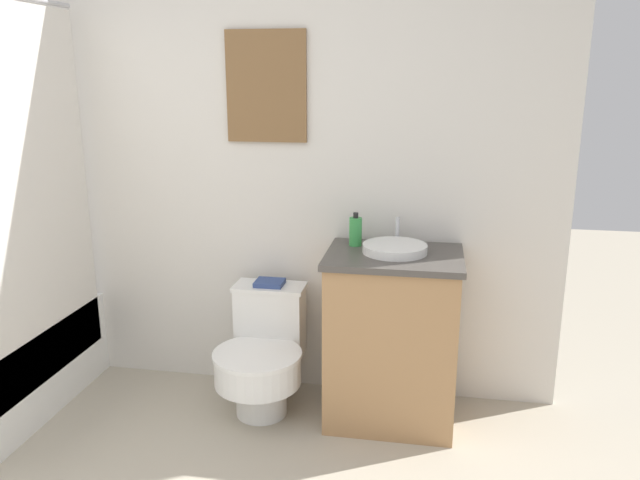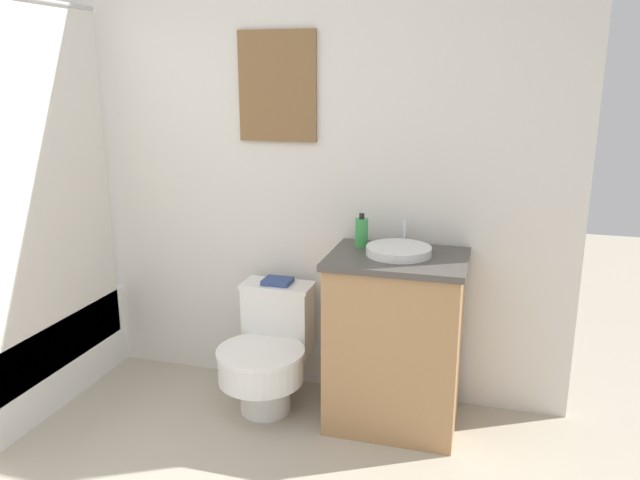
{
  "view_description": "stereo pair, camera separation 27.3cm",
  "coord_description": "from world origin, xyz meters",
  "px_view_note": "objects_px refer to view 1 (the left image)",
  "views": [
    {
      "loc": [
        1.12,
        -1.05,
        1.64
      ],
      "look_at": [
        0.66,
        1.55,
        0.94
      ],
      "focal_mm": 35.0,
      "sensor_mm": 36.0,
      "label": 1
    },
    {
      "loc": [
        1.39,
        -0.99,
        1.64
      ],
      "look_at": [
        0.66,
        1.55,
        0.94
      ],
      "focal_mm": 35.0,
      "sensor_mm": 36.0,
      "label": 2
    }
  ],
  "objects_px": {
    "soap_bottle": "(356,231)",
    "book_on_tank": "(270,283)",
    "sink": "(395,248)",
    "toilet": "(263,355)"
  },
  "relations": [
    {
      "from": "book_on_tank",
      "to": "sink",
      "type": "bearing_deg",
      "value": -8.85
    },
    {
      "from": "toilet",
      "to": "soap_bottle",
      "type": "distance_m",
      "value": 0.77
    },
    {
      "from": "toilet",
      "to": "book_on_tank",
      "type": "distance_m",
      "value": 0.36
    },
    {
      "from": "soap_bottle",
      "to": "book_on_tank",
      "type": "relative_size",
      "value": 1.13
    },
    {
      "from": "sink",
      "to": "soap_bottle",
      "type": "height_order",
      "value": "soap_bottle"
    },
    {
      "from": "toilet",
      "to": "soap_bottle",
      "type": "bearing_deg",
      "value": 18.56
    },
    {
      "from": "sink",
      "to": "soap_bottle",
      "type": "xyz_separation_m",
      "value": [
        -0.2,
        0.09,
        0.05
      ]
    },
    {
      "from": "soap_bottle",
      "to": "book_on_tank",
      "type": "xyz_separation_m",
      "value": [
        -0.44,
        0.01,
        -0.29
      ]
    },
    {
      "from": "soap_bottle",
      "to": "book_on_tank",
      "type": "height_order",
      "value": "soap_bottle"
    },
    {
      "from": "toilet",
      "to": "book_on_tank",
      "type": "bearing_deg",
      "value": 90.0
    }
  ]
}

